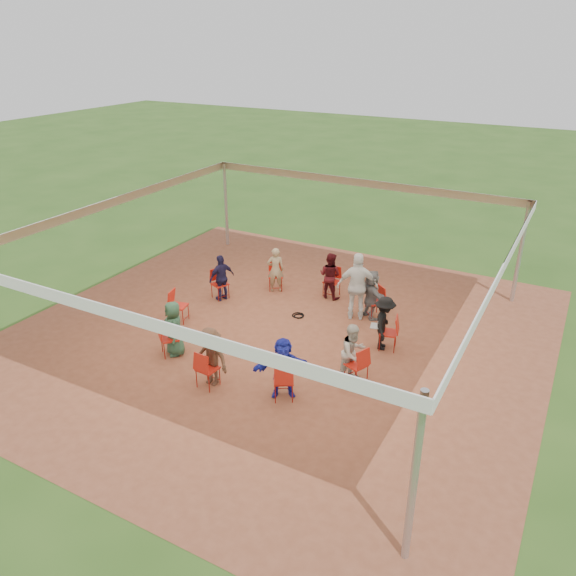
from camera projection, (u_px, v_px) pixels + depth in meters
The scene contains 25 objects.
ground at pixel (279, 334), 14.60m from camera, with size 80.00×80.00×0.00m, color #2C5019.
dirt_patch at pixel (279, 334), 14.60m from camera, with size 13.00×13.00×0.00m, color brown.
tent at pixel (278, 249), 13.61m from camera, with size 10.33×10.33×3.00m.
chair_0 at pixel (388, 333), 13.75m from camera, with size 0.42×0.44×0.90m, color red, non-canonical shape.
chair_1 at pixel (375, 302), 15.32m from camera, with size 0.42×0.44×0.90m, color red, non-canonical shape.
chair_2 at pixel (332, 282), 16.54m from camera, with size 0.42×0.44×0.90m, color red, non-canonical shape.
chair_3 at pixel (276, 276), 16.95m from camera, with size 0.42×0.44×0.90m, color red, non-canonical shape.
chair_4 at pixel (220, 284), 16.39m from camera, with size 0.42×0.44×0.90m, color red, non-canonical shape.
chair_5 at pixel (179, 306), 15.07m from camera, with size 0.42×0.44×0.90m, color red, non-canonical shape.
chair_6 at pixel (170, 338), 13.50m from camera, with size 0.42×0.44×0.90m, color red, non-canonical shape.
chair_7 at pixel (208, 369), 12.28m from camera, with size 0.42×0.44×0.90m, color red, non-canonical shape.
chair_8 at pixel (283, 380), 11.87m from camera, with size 0.42×0.44×0.90m, color red, non-canonical shape.
chair_9 at pixel (356, 365), 12.43m from camera, with size 0.42×0.44×0.90m, color red, non-canonical shape.
person_seated_0 at pixel (384, 323), 13.67m from camera, with size 0.90×0.44×1.39m, color black.
person_seated_1 at pixel (372, 294), 15.17m from camera, with size 1.29×0.48×1.39m, color slate.
person_seated_2 at pixel (330, 275), 16.34m from camera, with size 0.67×0.39×1.39m, color #420D11.
person_seated_3 at pixel (276, 270), 16.74m from camera, with size 0.51×0.33×1.39m, color #9E8A62.
person_seated_4 at pixel (222, 278), 16.20m from camera, with size 0.81×0.42×1.39m, color #1E1B3E.
person_seated_5 at pixel (174, 328), 13.44m from camera, with size 0.68×0.38×1.39m, color #2B5338.
person_seated_6 at pixel (210, 357), 12.27m from camera, with size 0.90×0.44×1.39m, color #4F3422.
person_seated_7 at pixel (283, 367), 11.88m from camera, with size 1.29×0.48×1.39m, color #1A219D.
person_seated_8 at pixel (353, 353), 12.41m from camera, with size 0.67×0.39×1.39m, color #B8B2A1.
standing_person at pixel (358, 287), 15.03m from camera, with size 1.11×0.57×1.89m, color silver.
cable_coil at pixel (298, 316), 15.51m from camera, with size 0.41×0.41×0.03m.
laptop at pixel (377, 324), 13.73m from camera, with size 0.30×0.35×0.21m.
Camera 1 is at (6.32, -11.09, 7.18)m, focal length 35.00 mm.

